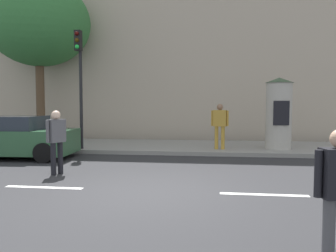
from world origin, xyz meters
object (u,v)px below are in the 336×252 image
traffic_light (80,70)px  poster_column (279,113)px  pedestrian_tallest (56,137)px  pedestrian_near_pole (220,122)px  parked_car_silver (13,138)px  street_tree (39,23)px

traffic_light → poster_column: size_ratio=1.64×
poster_column → pedestrian_tallest: (-6.60, -4.83, -0.53)m
pedestrian_near_pole → parked_car_silver: bearing=-163.7°
pedestrian_tallest → parked_car_silver: size_ratio=0.41×
pedestrian_tallest → pedestrian_near_pole: bearing=45.5°
street_tree → pedestrian_tallest: (3.94, -6.67, -4.62)m
traffic_light → street_tree: bearing=137.4°
pedestrian_near_pole → parked_car_silver: pedestrian_near_pole is taller
street_tree → traffic_light: bearing=-42.6°
pedestrian_near_pole → pedestrian_tallest: bearing=-134.5°
pedestrian_near_pole → traffic_light: bearing=-173.3°
poster_column → street_tree: size_ratio=0.36×
poster_column → street_tree: 11.46m
poster_column → pedestrian_tallest: bearing=-143.8°
traffic_light → parked_car_silver: size_ratio=1.07×
street_tree → parked_car_silver: bearing=-73.9°
pedestrian_tallest → pedestrian_near_pole: size_ratio=0.99×
pedestrian_near_pole → street_tree: bearing=165.1°
pedestrian_near_pole → parked_car_silver: (-7.08, -2.07, -0.46)m
poster_column → parked_car_silver: poster_column is taller
poster_column → traffic_light: bearing=-172.4°
poster_column → parked_car_silver: (-9.31, -2.45, -0.82)m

